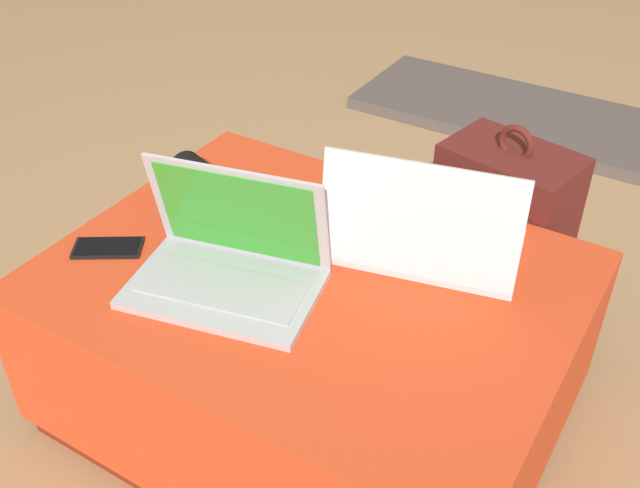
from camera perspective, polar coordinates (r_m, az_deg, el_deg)
ground_plane at (r=1.73m, az=-0.50°, el=-12.43°), size 14.00×14.00×0.00m
ottoman at (r=1.58m, az=-0.54°, el=-7.70°), size 1.00×0.77×0.39m
laptop_near at (r=1.41m, az=-6.97°, el=-1.42°), size 0.39×0.30×0.23m
laptop_far at (r=1.48m, az=7.84°, el=0.57°), size 0.42×0.31×0.24m
cell_phone at (r=1.57m, az=-15.87°, el=-0.26°), size 0.15×0.13×0.01m
backpack at (r=1.87m, az=13.67°, el=0.29°), size 0.33×0.29×0.55m
wrist_brace at (r=1.66m, az=-8.66°, el=4.48°), size 0.21×0.14×0.08m
fireplace_hearth at (r=2.94m, az=16.64°, el=8.98°), size 1.40×0.50×0.04m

